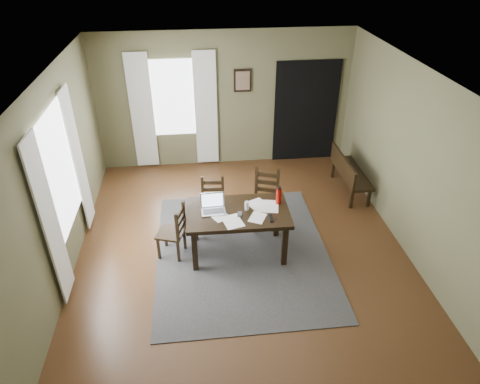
{
  "coord_description": "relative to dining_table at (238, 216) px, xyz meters",
  "views": [
    {
      "loc": [
        -0.6,
        -5.08,
        4.28
      ],
      "look_at": [
        0.0,
        0.3,
        0.9
      ],
      "focal_mm": 32.0,
      "sensor_mm": 36.0,
      "label": 1
    }
  ],
  "objects": [
    {
      "name": "curtain_left_near",
      "position": [
        -2.38,
        -0.63,
        0.53
      ],
      "size": [
        0.03,
        0.48,
        2.3
      ],
      "color": "silver",
      "rests_on": "ground"
    },
    {
      "name": "water_bottle",
      "position": [
        0.62,
        0.14,
        0.22
      ],
      "size": [
        0.1,
        0.1,
        0.28
      ],
      "rotation": [
        0.0,
        0.0,
        -0.25
      ],
      "color": "#B1160D",
      "rests_on": "dining_table"
    },
    {
      "name": "curtain_left_far",
      "position": [
        -2.38,
        1.01,
        0.53
      ],
      "size": [
        0.03,
        0.48,
        2.3
      ],
      "color": "silver",
      "rests_on": "ground"
    },
    {
      "name": "bench",
      "position": [
        2.22,
        1.54,
        -0.23
      ],
      "size": [
        0.41,
        1.29,
        0.73
      ],
      "rotation": [
        0.0,
        0.0,
        1.57
      ],
      "color": "black",
      "rests_on": "ground"
    },
    {
      "name": "curtain_back_left",
      "position": [
        -1.56,
        2.93,
        0.53
      ],
      "size": [
        0.44,
        0.03,
        2.3
      ],
      "color": "silver",
      "rests_on": "ground"
    },
    {
      "name": "paper_c",
      "position": [
        0.32,
        0.12,
        0.09
      ],
      "size": [
        0.38,
        0.41,
        0.0
      ],
      "primitive_type": "cube",
      "rotation": [
        0.0,
        0.0,
        0.45
      ],
      "color": "white",
      "rests_on": "dining_table"
    },
    {
      "name": "room_shell",
      "position": [
        0.06,
        -0.01,
        1.14
      ],
      "size": [
        5.02,
        6.02,
        2.71
      ],
      "color": "brown",
      "rests_on": "ground"
    },
    {
      "name": "paper_a",
      "position": [
        -0.28,
        -0.07,
        0.09
      ],
      "size": [
        0.35,
        0.38,
        0.0
      ],
      "primitive_type": "cube",
      "rotation": [
        0.0,
        0.0,
        0.53
      ],
      "color": "white",
      "rests_on": "dining_table"
    },
    {
      "name": "doorway_back",
      "position": [
        1.71,
        2.96,
        0.38
      ],
      "size": [
        1.3,
        0.03,
        2.1
      ],
      "color": "black",
      "rests_on": "ground"
    },
    {
      "name": "rug",
      "position": [
        0.06,
        -0.01,
        -0.66
      ],
      "size": [
        2.6,
        3.2,
        0.01
      ],
      "color": "#383838",
      "rests_on": "ground"
    },
    {
      "name": "drinking_glass",
      "position": [
        0.13,
        0.02,
        0.16
      ],
      "size": [
        0.07,
        0.07,
        0.14
      ],
      "primitive_type": "cylinder",
      "rotation": [
        0.0,
        0.0,
        -0.2
      ],
      "color": "silver",
      "rests_on": "dining_table"
    },
    {
      "name": "ground",
      "position": [
        0.06,
        -0.01,
        -0.67
      ],
      "size": [
        5.0,
        6.0,
        0.01
      ],
      "color": "#492C16"
    },
    {
      "name": "tv_remote",
      "position": [
        0.45,
        -0.24,
        0.1
      ],
      "size": [
        0.06,
        0.17,
        0.02
      ],
      "primitive_type": "cube",
      "rotation": [
        0.0,
        0.0,
        -0.04
      ],
      "color": "black",
      "rests_on": "dining_table"
    },
    {
      "name": "curtain_back_right",
      "position": [
        -0.32,
        2.93,
        0.53
      ],
      "size": [
        0.44,
        0.03,
        2.3
      ],
      "color": "silver",
      "rests_on": "ground"
    },
    {
      "name": "window_left",
      "position": [
        -2.41,
        0.19,
        0.78
      ],
      "size": [
        0.01,
        1.3,
        1.7
      ],
      "color": "white",
      "rests_on": "ground"
    },
    {
      "name": "computer_mouse",
      "position": [
        0.01,
        -0.11,
        0.11
      ],
      "size": [
        0.08,
        0.11,
        0.04
      ],
      "primitive_type": "cube",
      "rotation": [
        0.0,
        0.0,
        -0.16
      ],
      "color": "#3F3F42",
      "rests_on": "dining_table"
    },
    {
      "name": "chair_back_left",
      "position": [
        -0.33,
        0.7,
        -0.23
      ],
      "size": [
        0.42,
        0.42,
        0.87
      ],
      "rotation": [
        0.0,
        0.0,
        -0.09
      ],
      "color": "black",
      "rests_on": "rug"
    },
    {
      "name": "chair_back_right",
      "position": [
        0.53,
        0.71,
        -0.19
      ],
      "size": [
        0.53,
        0.53,
        0.96
      ],
      "rotation": [
        0.0,
        0.0,
        -0.33
      ],
      "color": "black",
      "rests_on": "rug"
    },
    {
      "name": "framed_picture",
      "position": [
        0.41,
        2.96,
        1.08
      ],
      "size": [
        0.34,
        0.03,
        0.44
      ],
      "color": "black",
      "rests_on": "ground"
    },
    {
      "name": "paper_d",
      "position": [
        0.48,
        0.07,
        0.09
      ],
      "size": [
        0.31,
        0.38,
        0.0
      ],
      "primitive_type": "cube",
      "rotation": [
        0.0,
        0.0,
        -0.19
      ],
      "color": "white",
      "rests_on": "dining_table"
    },
    {
      "name": "paper_e",
      "position": [
        -0.1,
        -0.25,
        0.09
      ],
      "size": [
        0.33,
        0.39,
        0.0
      ],
      "primitive_type": "cube",
      "rotation": [
        0.0,
        0.0,
        0.26
      ],
      "color": "white",
      "rests_on": "dining_table"
    },
    {
      "name": "chair_end",
      "position": [
        -0.95,
        0.04,
        -0.24
      ],
      "size": [
        0.48,
        0.48,
        0.87
      ],
      "rotation": [
        0.0,
        0.0,
        -1.88
      ],
      "color": "black",
      "rests_on": "rug"
    },
    {
      "name": "laptop",
      "position": [
        -0.36,
        0.08,
        0.15
      ],
      "size": [
        0.37,
        0.3,
        0.24
      ],
      "rotation": [
        0.0,
        0.0,
        0.05
      ],
      "color": "#B7B7BC",
      "rests_on": "dining_table"
    },
    {
      "name": "paper_b",
      "position": [
        0.26,
        -0.2,
        0.09
      ],
      "size": [
        0.31,
        0.33,
        0.0
      ],
      "primitive_type": "cube",
      "rotation": [
        0.0,
        0.0,
        -0.47
      ],
      "color": "white",
      "rests_on": "dining_table"
    },
    {
      "name": "dining_table",
      "position": [
        0.0,
        0.0,
        0.0
      ],
      "size": [
        1.51,
        0.92,
        0.75
      ],
      "rotation": [
        0.0,
        0.0,
        -0.02
      ],
      "color": "black",
      "rests_on": "rug"
    },
    {
      "name": "window_back",
      "position": [
        -0.94,
        2.96,
        0.78
      ],
      "size": [
        1.0,
        0.01,
        1.5
      ],
      "color": "white",
      "rests_on": "ground"
    }
  ]
}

